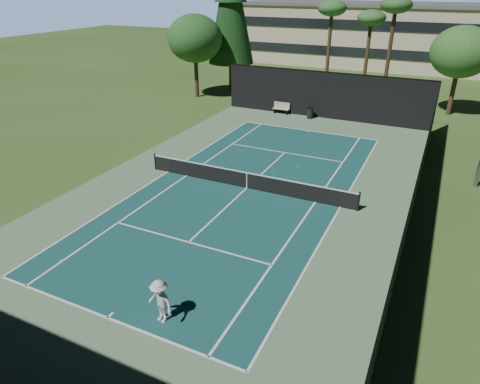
# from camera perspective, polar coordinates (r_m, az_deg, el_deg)

# --- Properties ---
(ground) EXTENTS (160.00, 160.00, 0.00)m
(ground) POSITION_cam_1_polar(r_m,az_deg,el_deg) (24.87, 0.90, 0.50)
(ground) COLOR #345520
(ground) RESTS_ON ground
(apron_slab) EXTENTS (18.00, 32.00, 0.01)m
(apron_slab) POSITION_cam_1_polar(r_m,az_deg,el_deg) (24.87, 0.90, 0.51)
(apron_slab) COLOR #5A7F59
(apron_slab) RESTS_ON ground
(court_surface) EXTENTS (10.97, 23.77, 0.01)m
(court_surface) POSITION_cam_1_polar(r_m,az_deg,el_deg) (24.87, 0.90, 0.52)
(court_surface) COLOR #164847
(court_surface) RESTS_ON ground
(court_lines) EXTENTS (11.07, 23.87, 0.01)m
(court_lines) POSITION_cam_1_polar(r_m,az_deg,el_deg) (24.86, 0.90, 0.54)
(court_lines) COLOR white
(court_lines) RESTS_ON ground
(tennis_net) EXTENTS (12.90, 0.10, 1.10)m
(tennis_net) POSITION_cam_1_polar(r_m,az_deg,el_deg) (24.64, 0.91, 1.67)
(tennis_net) COLOR black
(tennis_net) RESTS_ON ground
(fence) EXTENTS (18.04, 32.05, 4.03)m
(fence) POSITION_cam_1_polar(r_m,az_deg,el_deg) (24.13, 1.00, 4.86)
(fence) COLOR black
(fence) RESTS_ON ground
(player) EXTENTS (1.22, 0.86, 1.71)m
(player) POSITION_cam_1_polar(r_m,az_deg,el_deg) (15.50, -10.62, -14.15)
(player) COLOR silver
(player) RESTS_ON ground
(tennis_ball_a) EXTENTS (0.07, 0.07, 0.07)m
(tennis_ball_a) POSITION_cam_1_polar(r_m,az_deg,el_deg) (20.13, -22.81, -8.41)
(tennis_ball_a) COLOR #D6ED35
(tennis_ball_a) RESTS_ON ground
(tennis_ball_b) EXTENTS (0.06, 0.06, 0.06)m
(tennis_ball_b) POSITION_cam_1_polar(r_m,az_deg,el_deg) (27.40, 4.48, 3.00)
(tennis_ball_b) COLOR #D1F136
(tennis_ball_b) RESTS_ON ground
(tennis_ball_c) EXTENTS (0.07, 0.07, 0.07)m
(tennis_ball_c) POSITION_cam_1_polar(r_m,az_deg,el_deg) (27.95, 7.71, 3.33)
(tennis_ball_c) COLOR #C0D730
(tennis_ball_c) RESTS_ON ground
(tennis_ball_d) EXTENTS (0.07, 0.07, 0.07)m
(tennis_ball_d) POSITION_cam_1_polar(r_m,az_deg,el_deg) (30.51, 0.16, 5.56)
(tennis_ball_d) COLOR #CFEF36
(tennis_ball_d) RESTS_ON ground
(park_bench) EXTENTS (1.50, 0.45, 1.02)m
(park_bench) POSITION_cam_1_polar(r_m,az_deg,el_deg) (39.76, 5.54, 11.14)
(park_bench) COLOR beige
(park_bench) RESTS_ON ground
(trash_bin) EXTENTS (0.56, 0.56, 0.95)m
(trash_bin) POSITION_cam_1_polar(r_m,az_deg,el_deg) (38.58, 9.33, 10.34)
(trash_bin) COLOR black
(trash_bin) RESTS_ON ground
(palm_a) EXTENTS (2.80, 2.80, 9.32)m
(palm_a) POSITION_cam_1_polar(r_m,az_deg,el_deg) (45.89, 12.16, 22.41)
(palm_a) COLOR #4A3420
(palm_a) RESTS_ON ground
(palm_b) EXTENTS (2.80, 2.80, 8.42)m
(palm_b) POSITION_cam_1_polar(r_m,az_deg,el_deg) (47.17, 17.10, 20.97)
(palm_b) COLOR #48321F
(palm_b) RESTS_ON ground
(palm_c) EXTENTS (2.80, 2.80, 9.77)m
(palm_c) POSITION_cam_1_polar(r_m,az_deg,el_deg) (43.77, 20.04, 21.90)
(palm_c) COLOR #422F1C
(palm_c) RESTS_ON ground
(decid_tree_a) EXTENTS (5.12, 5.12, 7.62)m
(decid_tree_a) POSITION_cam_1_polar(r_m,az_deg,el_deg) (42.74, 27.42, 16.21)
(decid_tree_a) COLOR #49341F
(decid_tree_a) RESTS_ON ground
(decid_tree_c) EXTENTS (5.44, 5.44, 8.09)m
(decid_tree_c) POSITION_cam_1_polar(r_m,az_deg,el_deg) (45.20, -6.04, 19.66)
(decid_tree_c) COLOR #4D3321
(decid_tree_c) RESTS_ON ground
(campus_building) EXTENTS (40.50, 12.50, 8.30)m
(campus_building) POSITION_cam_1_polar(r_m,az_deg,el_deg) (67.35, 18.54, 19.32)
(campus_building) COLOR beige
(campus_building) RESTS_ON ground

